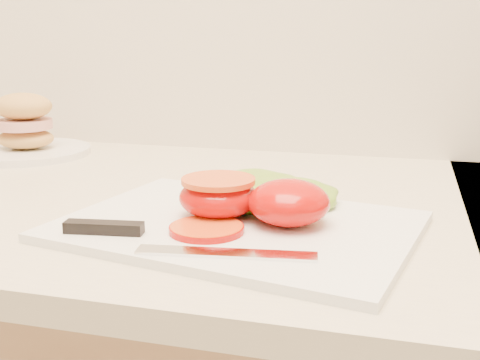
# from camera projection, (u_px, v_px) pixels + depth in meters

# --- Properties ---
(cutting_board) EXTENTS (0.42, 0.33, 0.01)m
(cutting_board) POSITION_uv_depth(u_px,v_px,m) (238.00, 226.00, 0.66)
(cutting_board) COLOR white
(cutting_board) RESTS_ON counter
(tomato_half_dome) EXTENTS (0.09, 0.09, 0.05)m
(tomato_half_dome) POSITION_uv_depth(u_px,v_px,m) (289.00, 202.00, 0.64)
(tomato_half_dome) COLOR #C0080A
(tomato_half_dome) RESTS_ON cutting_board
(tomato_half_cut) EXTENTS (0.09, 0.09, 0.04)m
(tomato_half_cut) POSITION_uv_depth(u_px,v_px,m) (218.00, 196.00, 0.67)
(tomato_half_cut) COLOR #C0080A
(tomato_half_cut) RESTS_ON cutting_board
(tomato_slice_0) EXTENTS (0.08, 0.08, 0.01)m
(tomato_slice_0) POSITION_uv_depth(u_px,v_px,m) (207.00, 229.00, 0.62)
(tomato_slice_0) COLOR orange
(tomato_slice_0) RESTS_ON cutting_board
(lettuce_leaf_0) EXTENTS (0.19, 0.17, 0.03)m
(lettuce_leaf_0) POSITION_uv_depth(u_px,v_px,m) (254.00, 191.00, 0.73)
(lettuce_leaf_0) COLOR olive
(lettuce_leaf_0) RESTS_ON cutting_board
(lettuce_leaf_1) EXTENTS (0.14, 0.13, 0.03)m
(lettuce_leaf_1) POSITION_uv_depth(u_px,v_px,m) (292.00, 196.00, 0.71)
(lettuce_leaf_1) COLOR olive
(lettuce_leaf_1) RESTS_ON cutting_board
(knife) EXTENTS (0.27, 0.06, 0.01)m
(knife) POSITION_uv_depth(u_px,v_px,m) (149.00, 237.00, 0.60)
(knife) COLOR silver
(knife) RESTS_ON cutting_board
(sandwich_plate) EXTENTS (0.22, 0.22, 0.11)m
(sandwich_plate) POSITION_uv_depth(u_px,v_px,m) (25.00, 133.00, 1.05)
(sandwich_plate) COLOR white
(sandwich_plate) RESTS_ON counter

